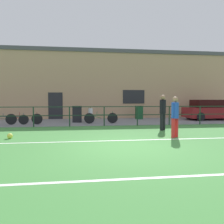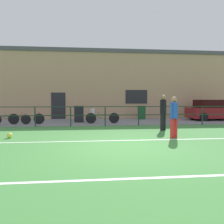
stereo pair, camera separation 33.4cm
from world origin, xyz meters
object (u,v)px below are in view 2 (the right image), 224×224
Objects in this scene: player_striker at (174,115)px; bicycle_parked_3 at (11,119)px; bicycle_parked_2 at (26,119)px; bicycle_parked_1 at (102,118)px; player_goalkeeper at (163,110)px; parked_car_red at (214,110)px; trash_bin_0 at (79,114)px; spectator_child at (92,113)px; soccer_ball_match at (10,136)px; trash_bin_1 at (142,112)px.

bicycle_parked_3 is at bearing -68.33° from player_striker.
bicycle_parked_2 is 0.91m from bicycle_parked_3.
player_striker reaches higher than bicycle_parked_1.
player_goalkeeper is 9.15m from bicycle_parked_3.
player_goalkeeper is at bearing -138.17° from parked_car_red.
player_goalkeeper is 1.63× the size of trash_bin_0.
bicycle_parked_3 is at bearing -180.00° from bicycle_parked_2.
bicycle_parked_1 is at bearing -33.73° from trash_bin_0.
player_striker is at bearing -129.40° from parked_car_red.
bicycle_parked_3 is (-14.10, -1.61, -0.40)m from parked_car_red.
spectator_child is (-3.44, 4.75, -0.37)m from player_goalkeeper.
parked_car_red is at bearing 3.39° from trash_bin_0.
player_goalkeeper is 1.07× the size of player_striker.
player_striker is 6.65m from soccer_ball_match.
bicycle_parked_3 is 4.23m from trash_bin_0.
spectator_child is 4.31m from bicycle_parked_2.
trash_bin_1 is (0.38, 6.14, -0.46)m from player_goalkeeper.
player_goalkeeper is 1.71× the size of trash_bin_1.
bicycle_parked_2 is 0.93× the size of bicycle_parked_3.
spectator_child is 5.18m from bicycle_parked_3.
bicycle_parked_1 is 1.85m from trash_bin_0.
player_goalkeeper is 0.82× the size of bicycle_parked_2.
bicycle_parked_1 is 0.99× the size of bicycle_parked_2.
spectator_child is at bearing -99.32° from player_striker.
player_goalkeeper is 7.59m from parked_car_red.
trash_bin_1 is (3.82, 1.39, -0.09)m from spectator_child.
player_goalkeeper is at bearing -22.19° from bicycle_parked_3.
trash_bin_0 is 5.02m from trash_bin_1.
trash_bin_1 is at bearing 19.53° from trash_bin_0.
parked_car_red reaches higher than trash_bin_1.
bicycle_parked_2 reaches higher than soccer_ball_match.
trash_bin_1 reaches higher than bicycle_parked_3.
trash_bin_1 is (0.68, 8.33, -0.40)m from player_striker.
soccer_ball_match is 0.20× the size of trash_bin_0.
parked_car_red reaches higher than bicycle_parked_2.
spectator_child is 1.47m from bicycle_parked_1.
bicycle_parked_1 is 4.19m from trash_bin_1.
bicycle_parked_2 is at bearing -71.56° from player_striker.
trash_bin_0 is 1.05× the size of trash_bin_1.
trash_bin_0 is at bearing 13.98° from bicycle_parked_3.
parked_car_red reaches higher than trash_bin_0.
bicycle_parked_3 is 9.23m from trash_bin_1.
bicycle_parked_2 is (-4.10, -1.30, -0.27)m from spectator_child.
bicycle_parked_3 is 2.15× the size of trash_bin_0.
trash_bin_0 is (-4.05, 6.65, -0.37)m from player_striker.
bicycle_parked_1 is (0.61, -1.30, -0.27)m from spectator_child.
spectator_child is (-3.14, 6.93, -0.31)m from player_striker.
bicycle_parked_2 is 2.09× the size of trash_bin_1.
parked_car_red is 3.74× the size of trash_bin_1.
soccer_ball_match is at bearing -72.60° from bicycle_parked_3.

